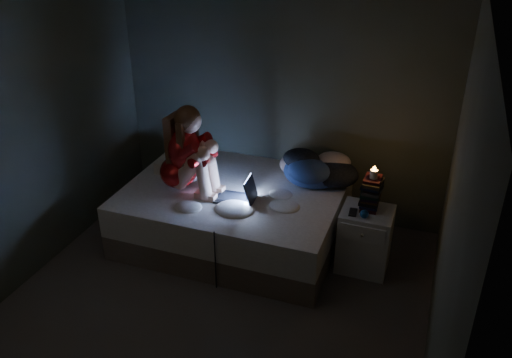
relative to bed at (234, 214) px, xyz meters
The scene contains 16 objects.
floor 1.16m from the bed, 78.32° to the right, with size 3.60×3.80×0.02m, color #514B49.
ceiling 2.57m from the bed, 78.32° to the right, with size 3.60×3.80×0.02m, color silver.
wall_back 1.31m from the bed, 74.32° to the left, with size 3.60×0.02×2.60m, color #3A4030.
wall_front 3.18m from the bed, 85.68° to the right, with size 3.60×0.02×2.60m, color #3A4030.
wall_left 2.17m from the bed, 145.20° to the right, with size 0.02×3.80×2.60m, color #3A4030.
wall_right 2.52m from the bed, 28.37° to the right, with size 0.02×3.80×2.60m, color #3A4030.
bed is the anchor object (origin of this frame).
pillow 0.79m from the bed, 166.09° to the left, with size 0.47×0.33×0.14m, color white.
woman 0.92m from the bed, 161.33° to the right, with size 0.56×0.37×0.90m, color #700200, non-canonical shape.
laptop 0.48m from the bed, 64.86° to the right, with size 0.38×0.27×0.27m, color black, non-canonical shape.
clothes_pile 0.94m from the bed, 28.98° to the left, with size 0.62×0.50×0.37m, color navy, non-canonical shape.
nightstand 1.36m from the bed, ahead, with size 0.47×0.42×0.63m, color silver.
book_stack 1.45m from the bed, ahead, with size 0.19×0.25×0.32m, color black, non-canonical shape.
candle 1.54m from the bed, ahead, with size 0.07×0.07×0.08m, color beige.
phone 1.29m from the bed, ahead, with size 0.07×0.14×0.01m, color black.
blue_orb 1.41m from the bed, ahead, with size 0.08×0.08×0.08m, color navy.
Camera 1 is at (1.60, -3.27, 3.20)m, focal length 37.54 mm.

